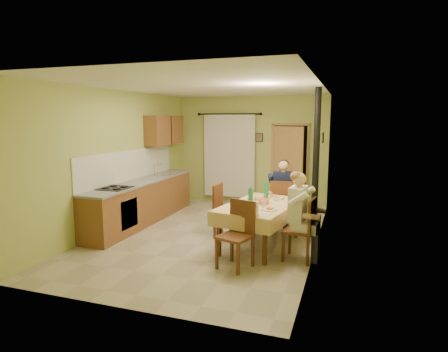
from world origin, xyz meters
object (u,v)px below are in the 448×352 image
(dining_table, at_px, (260,225))
(man_far, at_px, (283,187))
(stove_flue, at_px, (315,183))
(chair_near, at_px, (235,249))
(chair_right, at_px, (300,242))
(man_right, at_px, (300,206))
(chair_far, at_px, (282,216))
(chair_left, at_px, (227,221))

(dining_table, xyz_separation_m, man_far, (0.19, 1.13, 0.50))
(dining_table, bearing_deg, stove_flue, 58.64)
(chair_near, bearing_deg, chair_right, -127.00)
(dining_table, distance_m, man_right, 0.98)
(man_far, bearing_deg, stove_flue, -19.81)
(dining_table, height_order, chair_right, chair_right)
(chair_right, xyz_separation_m, man_right, (-0.02, 0.00, 0.59))
(chair_far, relative_size, chair_near, 1.01)
(man_far, bearing_deg, dining_table, -102.67)
(chair_near, distance_m, stove_flue, 2.33)
(man_right, bearing_deg, stove_flue, 2.47)
(chair_right, relative_size, chair_left, 1.01)
(chair_far, xyz_separation_m, man_far, (-0.00, 0.02, 0.59))
(stove_flue, bearing_deg, chair_left, -159.37)
(chair_right, bearing_deg, chair_left, 68.94)
(dining_table, xyz_separation_m, chair_near, (-0.14, -1.05, -0.09))
(chair_far, distance_m, chair_left, 1.20)
(chair_right, height_order, stove_flue, stove_flue)
(chair_near, relative_size, chair_left, 1.01)
(chair_right, bearing_deg, dining_table, 66.33)
(chair_far, distance_m, man_far, 0.59)
(chair_left, bearing_deg, dining_table, 67.40)
(dining_table, xyz_separation_m, chair_far, (0.19, 1.11, -0.09))
(chair_far, distance_m, chair_right, 1.64)
(dining_table, xyz_separation_m, chair_left, (-0.74, 0.35, -0.09))
(dining_table, height_order, chair_near, chair_near)
(chair_far, bearing_deg, stove_flue, -18.53)
(chair_near, relative_size, stove_flue, 0.36)
(chair_near, height_order, stove_flue, stove_flue)
(chair_near, distance_m, man_far, 2.28)
(chair_far, bearing_deg, man_far, 90.00)
(dining_table, relative_size, chair_right, 1.94)
(dining_table, distance_m, chair_near, 1.06)
(chair_near, relative_size, man_far, 0.73)
(dining_table, relative_size, man_far, 1.41)
(chair_right, distance_m, man_far, 1.76)
(dining_table, height_order, man_far, man_far)
(chair_near, xyz_separation_m, chair_right, (0.87, 0.61, -0.00))
(chair_left, bearing_deg, chair_far, 132.15)
(dining_table, relative_size, chair_near, 1.94)
(chair_right, bearing_deg, chair_near, 132.04)
(dining_table, xyz_separation_m, man_right, (0.72, -0.43, 0.50))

